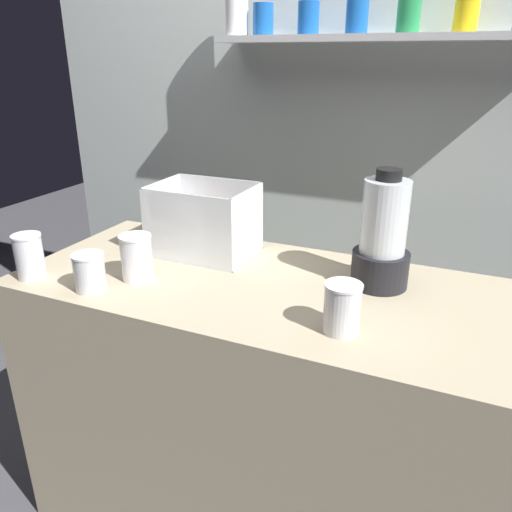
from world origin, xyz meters
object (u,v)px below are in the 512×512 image
object	(u,v)px
juice_cup_mango_left	(90,274)
juice_cup_carrot_right	(342,311)
blender_pitcher	(383,239)
juice_cup_beet_far_left	(30,259)
juice_cup_mango_middle	(137,259)
carrot_display_bin	(206,233)

from	to	relation	value
juice_cup_mango_left	juice_cup_carrot_right	world-z (taller)	juice_cup_carrot_right
blender_pitcher	juice_cup_beet_far_left	size ratio (longest dim) A/B	2.50
juice_cup_mango_middle	carrot_display_bin	bearing A→B (deg)	72.55
juice_cup_beet_far_left	juice_cup_mango_middle	world-z (taller)	juice_cup_mango_middle
blender_pitcher	juice_cup_mango_middle	world-z (taller)	blender_pitcher
juice_cup_mango_middle	juice_cup_carrot_right	xyz separation A→B (m)	(0.62, -0.05, -0.01)
carrot_display_bin	juice_cup_mango_left	world-z (taller)	carrot_display_bin
carrot_display_bin	blender_pitcher	size ratio (longest dim) A/B	0.95
blender_pitcher	juice_cup_mango_left	xyz separation A→B (m)	(-0.72, -0.36, -0.09)
carrot_display_bin	juice_cup_mango_middle	distance (m)	0.27
carrot_display_bin	juice_cup_mango_left	xyz separation A→B (m)	(-0.16, -0.37, -0.02)
carrot_display_bin	juice_cup_mango_middle	xyz separation A→B (m)	(-0.08, -0.26, -0.01)
juice_cup_mango_left	carrot_display_bin	bearing A→B (deg)	67.03
blender_pitcher	juice_cup_carrot_right	world-z (taller)	blender_pitcher
juice_cup_carrot_right	juice_cup_mango_middle	bearing A→B (deg)	175.18
carrot_display_bin	juice_cup_mango_middle	world-z (taller)	carrot_display_bin
carrot_display_bin	juice_cup_beet_far_left	xyz separation A→B (m)	(-0.37, -0.38, -0.01)
carrot_display_bin	juice_cup_beet_far_left	size ratio (longest dim) A/B	2.37
juice_cup_mango_left	blender_pitcher	bearing A→B (deg)	26.12
juice_cup_carrot_right	blender_pitcher	bearing A→B (deg)	84.11
blender_pitcher	juice_cup_carrot_right	distance (m)	0.31
carrot_display_bin	juice_cup_mango_middle	size ratio (longest dim) A/B	2.35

